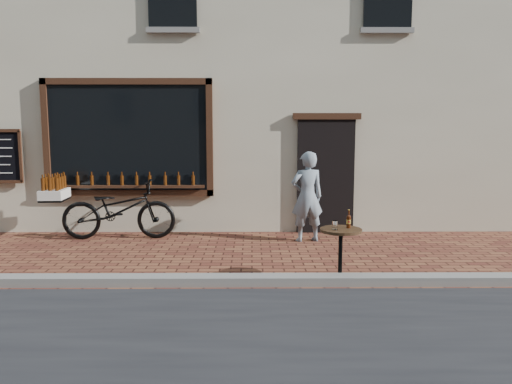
{
  "coord_description": "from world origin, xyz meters",
  "views": [
    {
      "loc": [
        0.48,
        -6.17,
        2.08
      ],
      "look_at": [
        0.53,
        1.2,
        1.1
      ],
      "focal_mm": 35.0,
      "sensor_mm": 36.0,
      "label": 1
    }
  ],
  "objects": [
    {
      "name": "ground",
      "position": [
        0.0,
        0.0,
        0.0
      ],
      "size": [
        90.0,
        90.0,
        0.0
      ],
      "primitive_type": "plane",
      "color": "#53251A",
      "rests_on": "ground"
    },
    {
      "name": "kerb",
      "position": [
        0.0,
        0.2,
        0.06
      ],
      "size": [
        90.0,
        0.25,
        0.12
      ],
      "primitive_type": "cube",
      "color": "slate",
      "rests_on": "ground"
    },
    {
      "name": "shop_building",
      "position": [
        0.0,
        6.5,
        5.0
      ],
      "size": [
        28.0,
        6.2,
        10.0
      ],
      "color": "beige",
      "rests_on": "ground"
    },
    {
      "name": "cargo_bicycle",
      "position": [
        -2.03,
        2.92,
        0.55
      ],
      "size": [
        2.42,
        0.84,
        1.16
      ],
      "rotation": [
        0.0,
        0.0,
        1.63
      ],
      "color": "black",
      "rests_on": "ground"
    },
    {
      "name": "bistro_table",
      "position": [
        1.66,
        0.35,
        0.51
      ],
      "size": [
        0.56,
        0.56,
        0.96
      ],
      "color": "black",
      "rests_on": "ground"
    },
    {
      "name": "pedestrian",
      "position": [
        1.46,
        2.71,
        0.81
      ],
      "size": [
        0.66,
        0.51,
        1.63
      ],
      "primitive_type": "imported",
      "rotation": [
        0.0,
        0.0,
        3.36
      ],
      "color": "gray",
      "rests_on": "ground"
    }
  ]
}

